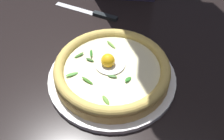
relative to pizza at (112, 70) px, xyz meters
name	(u,v)px	position (x,y,z in m)	size (l,w,h in m)	color
ground_plane	(93,83)	(0.04, 0.02, -0.05)	(2.40, 2.40, 0.03)	black
pizza_plate	(112,77)	(0.00, 0.00, -0.03)	(0.31, 0.31, 0.01)	white
pizza	(112,70)	(0.00, 0.00, 0.00)	(0.27, 0.27, 0.06)	#D9AE5A
table_knife	(95,13)	(0.16, -0.22, -0.03)	(0.22, 0.02, 0.01)	silver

